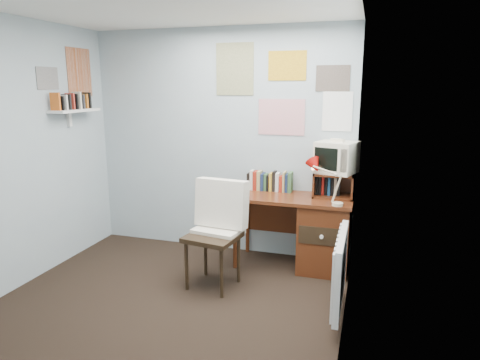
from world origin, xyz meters
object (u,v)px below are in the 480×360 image
object	(u,v)px
desk	(319,232)
radiator	(341,270)
wall_shelf	(75,111)
tv_riser	(334,185)
desk_lamp	(338,186)
crt_tv	(337,156)
desk_chair	(213,237)

from	to	relation	value
desk	radiator	world-z (taller)	desk
wall_shelf	tv_riser	bearing A→B (deg)	10.32
radiator	wall_shelf	world-z (taller)	wall_shelf
desk_lamp	radiator	bearing A→B (deg)	-99.22
crt_tv	radiator	size ratio (longest dim) A/B	0.46
tv_riser	crt_tv	size ratio (longest dim) A/B	1.09
wall_shelf	desk_chair	bearing A→B (deg)	-10.72
desk_lamp	radiator	distance (m)	0.89
desk_chair	radiator	world-z (taller)	desk_chair
desk	tv_riser	world-z (taller)	tv_riser
wall_shelf	crt_tv	bearing A→B (deg)	10.68
radiator	crt_tv	bearing A→B (deg)	98.31
tv_riser	crt_tv	distance (m)	0.30
desk_lamp	radiator	world-z (taller)	desk_lamp
desk_lamp	crt_tv	distance (m)	0.42
desk_lamp	tv_riser	world-z (taller)	desk_lamp
desk_chair	wall_shelf	distance (m)	2.04
crt_tv	wall_shelf	size ratio (longest dim) A/B	0.59
wall_shelf	desk_lamp	bearing A→B (deg)	3.32
tv_riser	wall_shelf	size ratio (longest dim) A/B	0.65
wall_shelf	radiator	bearing A→B (deg)	-10.89
desk_chair	tv_riser	distance (m)	1.36
radiator	desk_lamp	bearing A→B (deg)	97.95
desk	desk_lamp	size ratio (longest dim) A/B	3.12
tv_riser	wall_shelf	xyz separation A→B (m)	(-2.69, -0.49, 0.74)
desk_chair	tv_riser	size ratio (longest dim) A/B	2.46
crt_tv	desk	bearing A→B (deg)	-118.26
desk	crt_tv	bearing A→B (deg)	44.28
crt_tv	desk_chair	bearing A→B (deg)	-124.09
desk	desk_lamp	world-z (taller)	desk_lamp
desk	wall_shelf	distance (m)	2.87
tv_riser	wall_shelf	distance (m)	2.83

